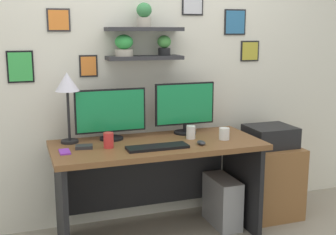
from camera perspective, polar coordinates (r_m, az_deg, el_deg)
name	(u,v)px	position (r m, az deg, el deg)	size (l,w,h in m)	color
back_wall_assembly	(141,57)	(3.57, -3.61, 7.87)	(4.40, 0.24, 2.70)	silver
desk	(156,168)	(3.36, -1.64, -6.59)	(1.55, 0.68, 0.75)	brown
monitor_left	(111,114)	(3.33, -7.49, 0.52)	(0.54, 0.18, 0.39)	black
monitor_right	(185,107)	(3.50, 2.21, 1.39)	(0.49, 0.18, 0.41)	black
keyboard	(157,147)	(3.08, -1.39, -3.89)	(0.44, 0.14, 0.02)	black
computer_mouse	(201,143)	(3.19, 4.36, -3.30)	(0.06, 0.09, 0.03)	#2D2D33
desk_lamp	(67,87)	(3.25, -13.02, 3.86)	(0.18, 0.18, 0.52)	black
cell_phone	(65,152)	(3.07, -13.35, -4.37)	(0.07, 0.14, 0.01)	purple
coffee_mug	(224,134)	(3.35, 7.35, -2.12)	(0.08, 0.08, 0.09)	white
pen_cup	(191,132)	(3.36, 3.00, -1.94)	(0.07, 0.07, 0.10)	white
scissors_tray	(84,147)	(3.14, -10.90, -3.78)	(0.12, 0.08, 0.02)	#2D2D33
water_cup	(109,140)	(3.12, -7.77, -2.96)	(0.07, 0.07, 0.11)	red
drawer_cabinet	(268,180)	(3.90, 12.94, -7.93)	(0.44, 0.50, 0.61)	brown
printer	(270,136)	(3.79, 13.20, -2.37)	(0.38, 0.34, 0.17)	black
computer_tower_right	(222,201)	(3.66, 7.08, -10.79)	(0.18, 0.40, 0.40)	#99999E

